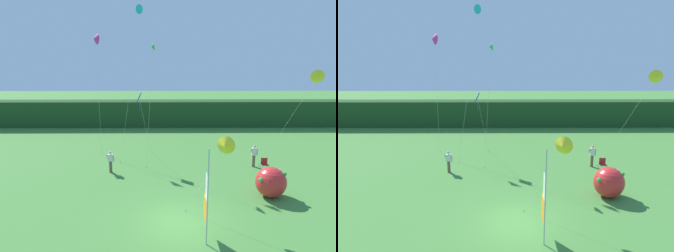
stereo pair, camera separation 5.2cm
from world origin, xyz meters
TOP-DOWN VIEW (x-y plane):
  - ground_plane at (0.00, 0.00)m, footprint 120.00×120.00m
  - distant_treeline at (0.00, 22.05)m, footprint 80.00×2.40m
  - banner_flag at (1.13, -1.70)m, footprint 0.06×1.03m
  - person_near_banner at (6.07, 7.86)m, footprint 0.55×0.48m
  - person_mid_field at (-4.69, 6.80)m, footprint 0.55×0.48m
  - inflatable_balloon at (5.63, 2.79)m, footprint 1.84×1.84m
  - folding_chair at (6.70, 7.19)m, footprint 0.51×0.51m
  - kite_cyan_delta_0 at (-2.67, 11.36)m, footprint 2.04×2.99m
  - kite_magenta_delta_1 at (-6.61, 12.69)m, footprint 0.88×1.67m
  - kite_yellow_delta_2 at (9.68, 6.60)m, footprint 3.67×1.84m
  - kite_green_delta_3 at (-1.60, 8.58)m, footprint 0.75×1.22m
  - kite_blue_diamond_4 at (-2.68, 9.37)m, footprint 0.88×2.77m
  - kite_yellow_delta_5 at (2.28, 0.33)m, footprint 2.39×1.01m

SIDE VIEW (x-z plane):
  - ground_plane at x=0.00m, z-range 0.00..0.00m
  - folding_chair at x=6.70m, z-range 0.07..0.96m
  - person_mid_field at x=-4.69m, z-range 0.05..1.65m
  - person_near_banner at x=6.07m, z-range 0.06..1.78m
  - inflatable_balloon at x=5.63m, z-range 0.00..1.85m
  - distant_treeline at x=0.00m, z-range 0.00..3.06m
  - banner_flag at x=1.13m, z-range -0.09..4.42m
  - kite_yellow_delta_5 at x=2.28m, z-range 1.73..6.13m
  - kite_blue_diamond_4 at x=-2.68m, z-range 2.13..7.67m
  - kite_yellow_delta_2 at x=9.68m, z-range 3.20..10.60m
  - kite_green_delta_3 at x=-1.60m, z-range 4.24..13.53m
  - kite_magenta_delta_1 at x=-6.61m, z-range 4.60..14.80m
  - kite_cyan_delta_0 at x=-2.67m, z-range 5.69..18.01m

